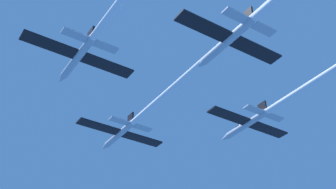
% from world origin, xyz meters
% --- Properties ---
extents(jet_lead, '(14.69, 43.50, 2.43)m').
position_xyz_m(jet_lead, '(-0.34, -11.99, -0.08)').
color(jet_lead, '#B2BAC6').
extents(jet_left_wing, '(14.69, 39.95, 2.43)m').
position_xyz_m(jet_left_wing, '(-13.74, -24.69, 0.37)').
color(jet_left_wing, '#B2BAC6').
extents(jet_right_wing, '(14.69, 37.27, 2.43)m').
position_xyz_m(jet_right_wing, '(14.45, -23.33, -0.39)').
color(jet_right_wing, '#B2BAC6').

